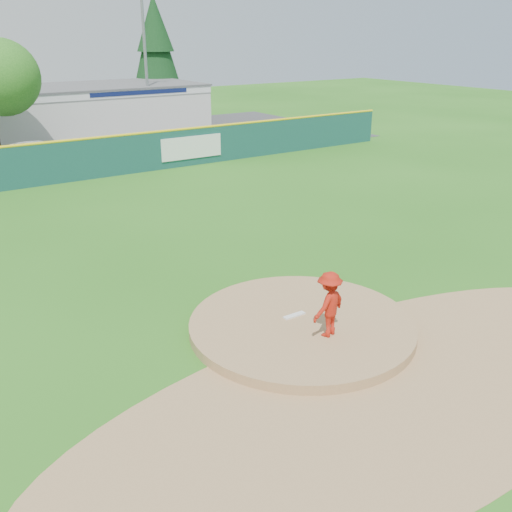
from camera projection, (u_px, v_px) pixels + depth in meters
ground at (301, 330)px, 13.99m from camera, size 120.00×120.00×0.00m
pitchers_mound at (301, 330)px, 13.99m from camera, size 5.50×5.50×0.50m
pitching_rubber at (294, 315)px, 14.12m from camera, size 0.60×0.15×0.04m
infield_dirt_arc at (392, 389)px, 11.67m from camera, size 15.40×15.40×0.01m
parking_lot at (28, 152)px, 34.83m from camera, size 44.00×16.00×0.02m
pitcher at (329, 304)px, 12.99m from camera, size 1.13×0.82×1.57m
van at (41, 156)px, 30.08m from camera, size 5.73×4.34×1.45m
pool_building_grp at (93, 109)px, 41.20m from camera, size 15.20×8.20×3.31m
fence_banners at (70, 162)px, 27.42m from camera, size 16.78×0.04×1.20m
outfield_fence at (71, 159)px, 27.49m from camera, size 40.00×0.14×2.07m
conifer_tree at (156, 49)px, 46.51m from camera, size 4.40×4.40×9.50m
light_pole_right at (145, 52)px, 39.02m from camera, size 1.75×0.25×10.00m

